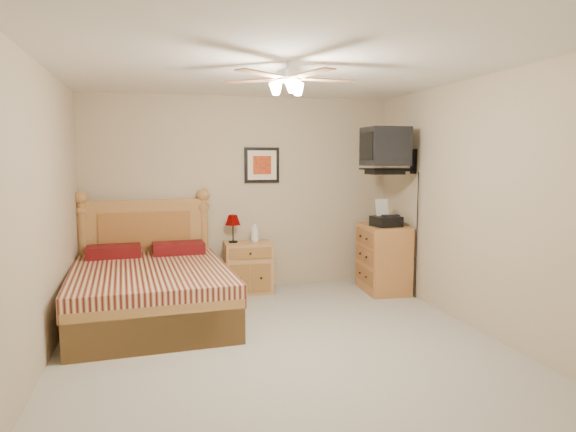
{
  "coord_description": "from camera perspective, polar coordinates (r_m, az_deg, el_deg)",
  "views": [
    {
      "loc": [
        -1.08,
        -4.38,
        1.7
      ],
      "look_at": [
        0.28,
        0.9,
        1.09
      ],
      "focal_mm": 32.0,
      "sensor_mm": 36.0,
      "label": 1
    }
  ],
  "objects": [
    {
      "name": "floor",
      "position": [
        4.82,
        -0.56,
        -14.32
      ],
      "size": [
        4.5,
        4.5,
        0.0
      ],
      "primitive_type": "plane",
      "color": "#A6A396",
      "rests_on": "ground"
    },
    {
      "name": "ceiling",
      "position": [
        4.58,
        -0.6,
        16.41
      ],
      "size": [
        4.0,
        4.5,
        0.04
      ],
      "primitive_type": "cube",
      "color": "white",
      "rests_on": "ground"
    },
    {
      "name": "wall_back",
      "position": [
        6.73,
        -5.19,
        2.49
      ],
      "size": [
        4.0,
        0.04,
        2.5
      ],
      "primitive_type": "cube",
      "color": "tan",
      "rests_on": "ground"
    },
    {
      "name": "wall_front",
      "position": [
        2.43,
        12.32,
        -4.53
      ],
      "size": [
        4.0,
        0.04,
        2.5
      ],
      "primitive_type": "cube",
      "color": "tan",
      "rests_on": "ground"
    },
    {
      "name": "wall_left",
      "position": [
        4.49,
        -26.18,
        -0.07
      ],
      "size": [
        0.04,
        4.5,
        2.5
      ],
      "primitive_type": "cube",
      "color": "tan",
      "rests_on": "ground"
    },
    {
      "name": "wall_right",
      "position": [
        5.37,
        20.61,
        1.13
      ],
      "size": [
        0.04,
        4.5,
        2.5
      ],
      "primitive_type": "cube",
      "color": "tan",
      "rests_on": "ground"
    },
    {
      "name": "bed",
      "position": [
        5.59,
        -15.1,
        -4.53
      ],
      "size": [
        1.69,
        2.15,
        1.33
      ],
      "primitive_type": null,
      "rotation": [
        0.0,
        0.0,
        0.06
      ],
      "color": "#AB743C",
      "rests_on": "ground"
    },
    {
      "name": "nightstand",
      "position": [
        6.62,
        -4.44,
        -5.69
      ],
      "size": [
        0.61,
        0.47,
        0.64
      ],
      "primitive_type": "cube",
      "rotation": [
        0.0,
        0.0,
        -0.05
      ],
      "color": "tan",
      "rests_on": "ground"
    },
    {
      "name": "table_lamp",
      "position": [
        6.58,
        -6.13,
        -1.4
      ],
      "size": [
        0.23,
        0.23,
        0.35
      ],
      "primitive_type": null,
      "rotation": [
        0.0,
        0.0,
        -0.21
      ],
      "color": "#620101",
      "rests_on": "nightstand"
    },
    {
      "name": "lotion_bottle",
      "position": [
        6.6,
        -3.72,
        -1.74
      ],
      "size": [
        0.13,
        0.13,
        0.27
      ],
      "primitive_type": "imported",
      "rotation": [
        0.0,
        0.0,
        -0.26
      ],
      "color": "white",
      "rests_on": "nightstand"
    },
    {
      "name": "framed_picture",
      "position": [
        6.74,
        -2.92,
        5.67
      ],
      "size": [
        0.46,
        0.04,
        0.46
      ],
      "primitive_type": "cube",
      "color": "black",
      "rests_on": "wall_back"
    },
    {
      "name": "dresser",
      "position": [
        6.73,
        10.56,
        -4.63
      ],
      "size": [
        0.56,
        0.76,
        0.86
      ],
      "primitive_type": "cube",
      "rotation": [
        0.0,
        0.0,
        -0.07
      ],
      "color": "#9E6631",
      "rests_on": "ground"
    },
    {
      "name": "fax_machine",
      "position": [
        6.51,
        10.86,
        0.32
      ],
      "size": [
        0.36,
        0.37,
        0.34
      ],
      "primitive_type": null,
      "rotation": [
        0.0,
        0.0,
        0.13
      ],
      "color": "black",
      "rests_on": "dresser"
    },
    {
      "name": "magazine_lower",
      "position": [
        6.85,
        9.81,
        -0.66
      ],
      "size": [
        0.23,
        0.29,
        0.03
      ],
      "primitive_type": "imported",
      "rotation": [
        0.0,
        0.0,
        0.06
      ],
      "color": "beige",
      "rests_on": "dresser"
    },
    {
      "name": "magazine_upper",
      "position": [
        6.87,
        9.8,
        -0.44
      ],
      "size": [
        0.22,
        0.28,
        0.02
      ],
      "primitive_type": "imported",
      "rotation": [
        0.0,
        0.0,
        -0.1
      ],
      "color": "tan",
      "rests_on": "magazine_lower"
    },
    {
      "name": "wall_tv",
      "position": [
        6.38,
        11.98,
        7.2
      ],
      "size": [
        0.56,
        0.46,
        0.58
      ],
      "primitive_type": null,
      "color": "black",
      "rests_on": "wall_right"
    },
    {
      "name": "ceiling_fan",
      "position": [
        4.36,
        0.05,
        15.04
      ],
      "size": [
        1.14,
        1.14,
        0.28
      ],
      "primitive_type": null,
      "color": "white",
      "rests_on": "ceiling"
    }
  ]
}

